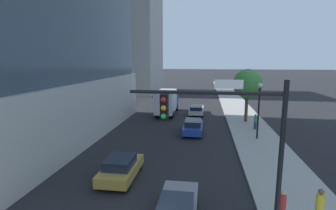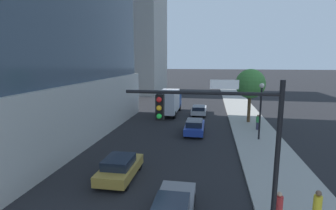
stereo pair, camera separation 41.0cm
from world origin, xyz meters
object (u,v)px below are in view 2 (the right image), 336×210
(traffic_light_pole, at_px, (225,128))
(box_truck, at_px, (170,101))
(pedestrian_red_shirt, at_px, (278,209))
(pedestrian_yellow_shirt, at_px, (317,210))
(construction_building, at_px, (134,21))
(street_lamp, at_px, (261,102))
(pedestrian_green_shirt, at_px, (258,122))
(car_blue, at_px, (195,126))
(car_gray, at_px, (173,209))
(car_silver, at_px, (199,110))
(street_tree, at_px, (250,84))
(car_gold, at_px, (120,167))

(traffic_light_pole, relative_size, box_truck, 0.86)
(pedestrian_red_shirt, bearing_deg, pedestrian_yellow_shirt, 0.18)
(construction_building, relative_size, traffic_light_pole, 5.84)
(pedestrian_red_shirt, bearing_deg, street_lamp, 83.77)
(box_truck, bearing_deg, traffic_light_pole, -75.53)
(construction_building, xyz_separation_m, pedestrian_green_shirt, (21.92, -29.66, -14.69))
(traffic_light_pole, relative_size, pedestrian_red_shirt, 3.95)
(car_blue, xyz_separation_m, car_gray, (0.00, -14.59, -0.00))
(car_gray, xyz_separation_m, car_silver, (-0.00, 23.58, -0.02))
(traffic_light_pole, height_order, street_tree, traffic_light_pole)
(car_gold, height_order, pedestrian_yellow_shirt, pedestrian_yellow_shirt)
(street_tree, distance_m, car_gold, 19.19)
(car_silver, distance_m, car_gold, 20.03)
(pedestrian_yellow_shirt, bearing_deg, street_lamp, 90.50)
(car_gray, xyz_separation_m, box_truck, (-3.92, 23.16, 1.11))
(construction_building, height_order, pedestrian_red_shirt, construction_building)
(car_blue, bearing_deg, car_silver, 90.00)
(car_silver, relative_size, pedestrian_red_shirt, 2.85)
(construction_building, distance_m, street_lamp, 41.24)
(street_lamp, bearing_deg, car_blue, 166.81)
(street_tree, height_order, pedestrian_red_shirt, street_tree)
(car_gold, bearing_deg, pedestrian_green_shirt, 51.01)
(car_silver, bearing_deg, car_blue, -90.00)
(car_gold, distance_m, pedestrian_red_shirt, 9.15)
(car_silver, height_order, car_gold, car_gold)
(street_tree, xyz_separation_m, pedestrian_green_shirt, (0.45, -3.36, -3.61))
(box_truck, bearing_deg, pedestrian_yellow_shirt, -66.45)
(car_silver, bearing_deg, construction_building, 124.48)
(street_lamp, relative_size, pedestrian_red_shirt, 3.16)
(street_tree, relative_size, pedestrian_red_shirt, 3.79)
(construction_building, height_order, car_gold, construction_building)
(car_silver, bearing_deg, street_tree, -31.47)
(car_silver, distance_m, pedestrian_red_shirt, 23.65)
(car_gray, bearing_deg, pedestrian_green_shirt, 69.10)
(car_gray, distance_m, pedestrian_red_shirt, 4.52)
(traffic_light_pole, bearing_deg, street_lamp, 74.11)
(car_silver, relative_size, car_gold, 1.14)
(pedestrian_green_shirt, xyz_separation_m, pedestrian_red_shirt, (-1.84, -16.25, 0.02))
(box_truck, bearing_deg, pedestrian_green_shirt, -32.55)
(street_tree, distance_m, pedestrian_yellow_shirt, 19.91)
(street_lamp, relative_size, car_silver, 1.11)
(pedestrian_green_shirt, bearing_deg, traffic_light_pole, -104.21)
(street_lamp, height_order, box_truck, street_lamp)
(pedestrian_green_shirt, bearing_deg, box_truck, 147.45)
(construction_building, bearing_deg, car_gold, -74.60)
(car_gold, height_order, pedestrian_green_shirt, pedestrian_green_shirt)
(traffic_light_pole, relative_size, pedestrian_green_shirt, 4.04)
(car_blue, xyz_separation_m, car_silver, (-0.00, 8.99, -0.02))
(car_silver, height_order, pedestrian_yellow_shirt, pedestrian_yellow_shirt)
(construction_building, height_order, street_lamp, construction_building)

